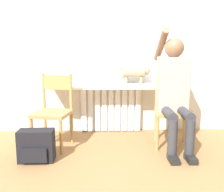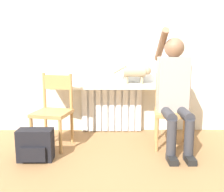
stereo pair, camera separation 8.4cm
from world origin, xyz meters
name	(u,v)px [view 1 (the left image)]	position (x,y,z in m)	size (l,w,h in m)	color
ground_plane	(114,167)	(0.00, 0.00, 0.00)	(12.00, 12.00, 0.00)	olive
wall_with_window	(111,32)	(0.00, 1.23, 1.35)	(7.00, 0.06, 2.70)	silver
radiator	(111,109)	(0.00, 1.15, 0.31)	(0.83, 0.08, 0.63)	white
windowsill	(111,86)	(0.00, 1.04, 0.65)	(1.62, 0.33, 0.05)	silver
window_glass	(111,46)	(0.00, 1.20, 1.17)	(1.56, 0.01, 0.99)	white
chair_left	(53,110)	(-0.68, 0.60, 0.43)	(0.47, 0.47, 0.85)	#B2844C
chair_right	(172,109)	(0.70, 0.60, 0.43)	(0.45, 0.45, 0.85)	#B2844C
person	(174,88)	(0.69, 0.50, 0.70)	(0.36, 0.95, 1.36)	#333338
cat	(135,72)	(0.32, 1.08, 0.83)	(0.51, 0.13, 0.25)	#9E896B
backpack	(36,146)	(-0.79, 0.17, 0.16)	(0.35, 0.21, 0.33)	black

